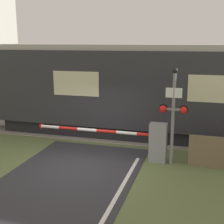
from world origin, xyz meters
TOP-DOWN VIEW (x-y plane):
  - ground_plane at (0.00, 0.00)m, footprint 80.00×80.00m
  - track_bed at (0.00, 3.96)m, footprint 36.00×3.20m
  - train at (4.33, 3.96)m, footprint 20.28×2.86m
  - crossing_barrier at (2.16, 0.99)m, footprint 4.94×0.44m
  - signal_post at (2.95, 0.84)m, footprint 0.98×0.26m

SIDE VIEW (x-z plane):
  - ground_plane at x=0.00m, z-range 0.00..0.00m
  - track_bed at x=0.00m, z-range -0.04..0.09m
  - crossing_barrier at x=2.16m, z-range 0.04..1.41m
  - signal_post at x=2.95m, z-range 0.23..3.56m
  - train at x=4.33m, z-range 0.05..4.08m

